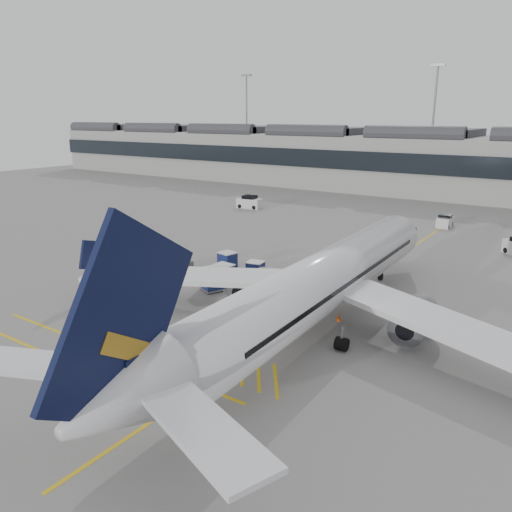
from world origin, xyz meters
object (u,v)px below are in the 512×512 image
Objects in this scene: ramp_agent_b at (282,281)px; pushback_tug at (181,264)px; ramp_agent_a at (310,284)px; belt_loader at (326,273)px; baggage_cart_a at (211,279)px; airliner_main at (319,285)px.

ramp_agent_b is 11.43m from pushback_tug.
ramp_agent_b is at bearing 147.52° from ramp_agent_a.
belt_loader reaches higher than ramp_agent_a.
baggage_cart_a is at bearing -122.78° from belt_loader.
airliner_main reaches higher than pushback_tug.
airliner_main is at bearing -60.43° from belt_loader.
baggage_cart_a is at bearing 167.45° from airliner_main.
airliner_main reaches higher than ramp_agent_a.
pushback_tug is at bearing 162.16° from airliner_main.
belt_loader is 10.94m from baggage_cart_a.
baggage_cart_a is at bearing 6.59° from ramp_agent_b.
pushback_tug is at bearing -151.40° from belt_loader.
airliner_main reaches higher than baggage_cart_a.
belt_loader reaches higher than pushback_tug.
belt_loader is at bearing 51.12° from ramp_agent_a.
airliner_main is 9.13m from ramp_agent_b.
baggage_cart_a is 0.81× the size of pushback_tug.
ramp_agent_b is (5.05, 3.58, -0.27)m from baggage_cart_a.
baggage_cart_a is (-11.57, 2.26, -2.31)m from airliner_main.
ramp_agent_a is 2.55m from ramp_agent_b.
pushback_tug is (-6.37, 3.00, -0.44)m from baggage_cart_a.
baggage_cart_a reaches higher than ramp_agent_b.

